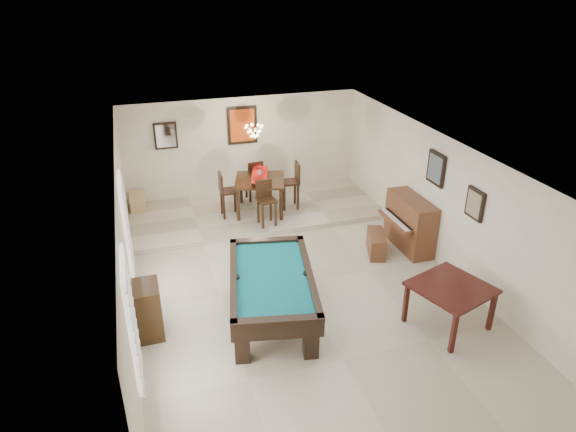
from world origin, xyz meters
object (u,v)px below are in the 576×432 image
dining_chair_west (229,194)px  chandelier (254,127)px  dining_table (260,193)px  corner_bench (138,202)px  upright_piano (404,224)px  square_table (449,306)px  apothecary_chest (148,310)px  pool_table (272,297)px  dining_chair_north (254,180)px  dining_chair_east (290,186)px  flower_vase (260,170)px  dining_chair_south (267,204)px  piano_bench (376,244)px

dining_chair_west → chandelier: chandelier is taller
dining_table → corner_bench: size_ratio=2.47×
upright_piano → chandelier: 3.99m
square_table → apothecary_chest: (-4.77, 1.26, 0.07)m
pool_table → chandelier: chandelier is taller
pool_table → apothecary_chest: (-2.02, 0.20, 0.04)m
upright_piano → apothecary_chest: bearing=-165.8°
dining_chair_north → corner_bench: (-2.86, 0.21, -0.31)m
corner_bench → apothecary_chest: bearing=-90.3°
apothecary_chest → dining_chair_west: size_ratio=0.84×
square_table → dining_chair_east: (-1.17, 5.08, 0.30)m
apothecary_chest → dining_chair_north: (2.89, 4.58, 0.18)m
pool_table → chandelier: (0.75, 4.11, 1.78)m
square_table → flower_vase: size_ratio=4.71×
corner_bench → square_table: bearing=-51.9°
dining_chair_south → chandelier: 1.77m
apothecary_chest → upright_piano: bearing=14.2°
apothecary_chest → chandelier: (2.77, 3.91, 1.74)m
pool_table → dining_chair_east: dining_chair_east is taller
square_table → dining_chair_west: 5.71m
piano_bench → flower_vase: (-1.86, 2.51, 0.96)m
upright_piano → corner_bench: size_ratio=2.93×
dining_chair_south → chandelier: bearing=87.3°
apothecary_chest → corner_bench: (0.02, 4.79, -0.13)m
chandelier → dining_chair_west: bearing=-169.3°
dining_chair_north → pool_table: bearing=74.1°
piano_bench → dining_chair_south: bearing=137.1°
dining_table → dining_chair_south: size_ratio=1.10×
pool_table → dining_chair_north: dining_chair_north is taller
upright_piano → dining_chair_west: bearing=143.5°
upright_piano → dining_chair_east: 3.04m
dining_table → chandelier: chandelier is taller
upright_piano → dining_chair_east: dining_chair_east is taller
apothecary_chest → dining_chair_west: bearing=61.0°
corner_bench → dining_chair_south: bearing=-31.6°
pool_table → dining_chair_east: size_ratio=2.21×
square_table → flower_vase: (-1.92, 5.07, 0.80)m
corner_bench → dining_chair_north: bearing=-4.2°
corner_bench → chandelier: 3.44m
piano_bench → corner_bench: corner_bench is taller
flower_vase → corner_bench: (-2.83, 0.98, -0.86)m
square_table → chandelier: bearing=111.1°
dining_table → dining_chair_east: dining_chair_east is taller
square_table → dining_chair_east: size_ratio=0.98×
dining_chair_south → upright_piano: bearing=-39.5°
upright_piano → dining_table: size_ratio=1.19×
corner_bench → dining_chair_east: bearing=-15.2°
dining_chair_west → chandelier: (0.68, 0.13, 1.53)m
pool_table → piano_bench: (2.70, 1.51, -0.19)m
piano_bench → flower_vase: 3.27m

